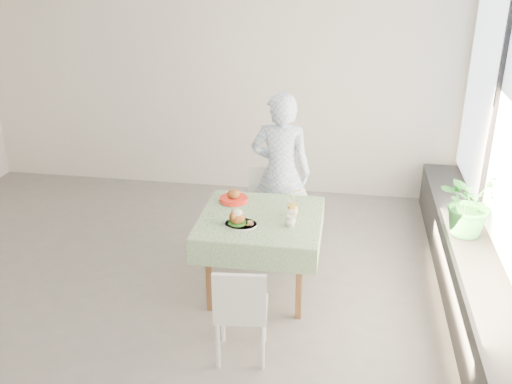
% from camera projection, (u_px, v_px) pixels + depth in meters
% --- Properties ---
extents(floor, '(6.00, 6.00, 0.00)m').
position_uv_depth(floor, '(155.00, 286.00, 5.29)').
color(floor, '#64615F').
rests_on(floor, ground).
extents(wall_back, '(6.00, 0.02, 2.80)m').
position_uv_depth(wall_back, '(214.00, 80.00, 7.02)').
color(wall_back, silver).
rests_on(wall_back, ground).
extents(window_ledge, '(0.40, 4.80, 0.50)m').
position_uv_depth(window_ledge, '(473.00, 290.00, 4.76)').
color(window_ledge, black).
rests_on(window_ledge, ground).
extents(cafe_table, '(1.05, 1.05, 0.74)m').
position_uv_depth(cafe_table, '(261.00, 245.00, 5.05)').
color(cafe_table, brown).
rests_on(cafe_table, ground).
extents(chair_far, '(0.47, 0.47, 0.86)m').
position_uv_depth(chair_far, '(262.00, 228.00, 5.79)').
color(chair_far, white).
rests_on(chair_far, ground).
extents(chair_near, '(0.42, 0.42, 0.81)m').
position_uv_depth(chair_near, '(242.00, 328.00, 4.29)').
color(chair_near, white).
rests_on(chair_near, ground).
extents(diner, '(0.60, 0.40, 1.65)m').
position_uv_depth(diner, '(281.00, 173.00, 5.68)').
color(diner, '#8DB2E2').
rests_on(diner, ground).
extents(main_dish, '(0.28, 0.28, 0.14)m').
position_uv_depth(main_dish, '(239.00, 220.00, 4.77)').
color(main_dish, white).
rests_on(main_dish, cafe_table).
extents(juice_cup_orange, '(0.10, 0.10, 0.28)m').
position_uv_depth(juice_cup_orange, '(292.00, 209.00, 4.94)').
color(juice_cup_orange, white).
rests_on(juice_cup_orange, cafe_table).
extents(juice_cup_lemonade, '(0.09, 0.09, 0.25)m').
position_uv_depth(juice_cup_lemonade, '(291.00, 219.00, 4.76)').
color(juice_cup_lemonade, white).
rests_on(juice_cup_lemonade, cafe_table).
extents(second_dish, '(0.26, 0.26, 0.12)m').
position_uv_depth(second_dish, '(234.00, 198.00, 5.23)').
color(second_dish, red).
rests_on(second_dish, cafe_table).
extents(potted_plant, '(0.73, 0.73, 0.62)m').
position_uv_depth(potted_plant, '(470.00, 202.00, 5.07)').
color(potted_plant, '#25702B').
rests_on(potted_plant, window_ledge).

